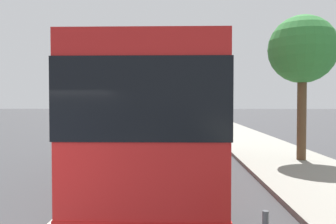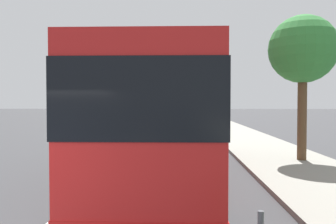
% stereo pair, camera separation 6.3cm
% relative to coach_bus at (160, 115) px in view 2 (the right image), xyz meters
% --- Properties ---
extents(sidewalk_curb, '(110.00, 3.60, 0.14)m').
position_rel_coach_bus_xyz_m(sidewalk_curb, '(2.35, -4.64, -1.85)').
color(sidewalk_curb, gray).
rests_on(sidewalk_curb, ground).
extents(lane_divider_line, '(110.00, 0.16, 0.01)m').
position_rel_coach_bus_xyz_m(lane_divider_line, '(2.35, 1.89, -1.92)').
color(lane_divider_line, silver).
rests_on(lane_divider_line, ground).
extents(coach_bus, '(11.40, 2.57, 3.33)m').
position_rel_coach_bus_xyz_m(coach_bus, '(0.00, 0.00, 0.00)').
color(coach_bus, red).
rests_on(coach_bus, ground).
extents(car_behind_bus, '(4.62, 1.99, 1.53)m').
position_rel_coach_bus_xyz_m(car_behind_bus, '(11.13, 3.49, -1.18)').
color(car_behind_bus, black).
rests_on(car_behind_bus, ground).
extents(car_far_distant, '(4.48, 2.04, 1.44)m').
position_rel_coach_bus_xyz_m(car_far_distant, '(17.64, 0.22, -1.22)').
color(car_far_distant, navy).
rests_on(car_far_distant, ground).
extents(car_side_street, '(4.58, 1.98, 1.43)m').
position_rel_coach_bus_xyz_m(car_side_street, '(31.00, 0.12, -1.23)').
color(car_side_street, silver).
rests_on(car_side_street, ground).
extents(roadside_tree_mid_block, '(2.52, 2.52, 5.54)m').
position_rel_coach_bus_xyz_m(roadside_tree_mid_block, '(2.75, -5.16, 2.29)').
color(roadside_tree_mid_block, brown).
rests_on(roadside_tree_mid_block, ground).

